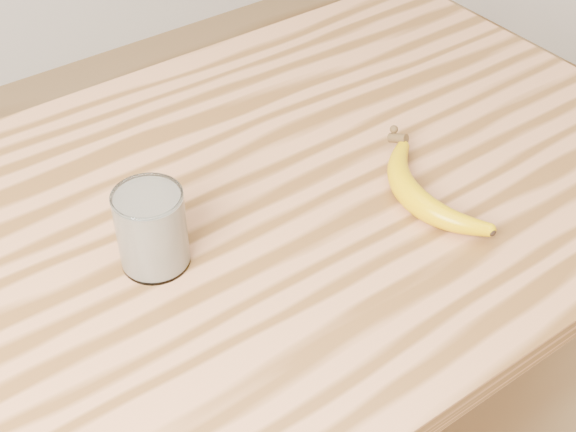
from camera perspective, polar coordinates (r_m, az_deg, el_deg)
table at (r=1.21m, az=-0.53°, el=-2.87°), size 1.20×0.80×0.90m
smoothie_glass at (r=0.99m, az=-9.68°, el=-0.92°), size 0.09×0.09×0.11m
banana at (r=1.09m, az=8.78°, el=1.35°), size 0.15×0.31×0.04m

